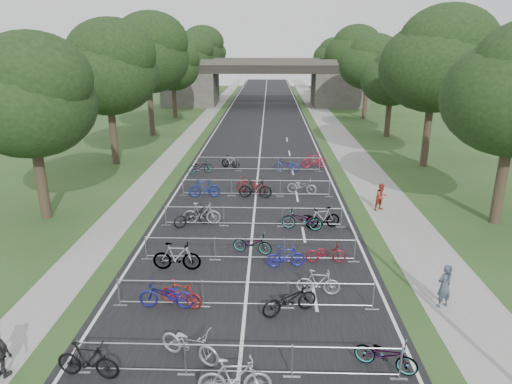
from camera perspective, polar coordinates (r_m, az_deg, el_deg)
road at (r=58.00m, az=0.88°, el=8.93°), size 11.00×140.00×0.01m
sidewalk_right at (r=58.44m, az=8.85°, el=8.79°), size 3.00×140.00×0.01m
sidewalk_left at (r=58.59m, az=-6.56°, el=8.91°), size 2.00×140.00×0.01m
lane_markings at (r=58.00m, az=0.88°, el=8.93°), size 0.12×140.00×0.00m
overpass_bridge at (r=72.49m, az=1.08°, el=13.56°), size 31.00×8.00×7.05m
tree_left_0 at (r=26.35m, az=-26.39°, el=10.38°), size 6.72×6.72×10.25m
tree_left_1 at (r=37.30m, az=-17.99°, el=14.32°), size 7.56×7.56×11.53m
tree_right_1 at (r=37.30m, az=21.69°, el=14.87°), size 8.18×8.18×12.47m
tree_left_2 at (r=48.76m, az=-13.35°, el=16.33°), size 8.40×8.40×12.81m
tree_right_2 at (r=48.87m, az=16.73°, el=13.51°), size 6.16×6.16×9.39m
tree_left_3 at (r=60.50m, az=-10.31°, el=15.21°), size 6.72×6.72×10.25m
tree_right_3 at (r=60.50m, az=13.93°, el=15.39°), size 7.17×7.17×10.93m
tree_left_4 at (r=72.26m, az=-8.37°, el=16.36°), size 7.56×7.56×11.53m
tree_right_4 at (r=72.26m, az=12.00°, el=16.64°), size 8.18×8.18×12.47m
tree_left_5 at (r=84.09m, az=-6.96°, el=17.18°), size 8.40×8.40×12.81m
tree_right_5 at (r=84.16m, az=10.49°, el=15.54°), size 6.16×6.16×9.39m
tree_left_6 at (r=96.01m, az=-5.84°, el=16.33°), size 6.72×6.72×10.25m
tree_right_6 at (r=96.01m, az=9.45°, el=16.45°), size 7.17×7.17×10.93m
barrier_row_1 at (r=13.89m, az=-2.21°, el=-20.31°), size 9.70×0.08×1.10m
barrier_row_2 at (r=16.86m, az=-1.38°, el=-12.71°), size 9.70×0.08×1.10m
barrier_row_3 at (r=20.21m, az=-0.80°, el=-7.20°), size 9.70×0.08×1.10m
barrier_row_4 at (r=23.89m, az=-0.39°, el=-3.11°), size 9.70×0.08×1.10m
barrier_row_5 at (r=28.61m, az=-0.03°, el=0.50°), size 9.70×0.08×1.10m
barrier_row_6 at (r=34.38m, az=0.28°, el=3.51°), size 9.70×0.08×1.10m
bike_4 at (r=14.66m, az=-20.31°, el=-19.14°), size 1.96×0.80×1.14m
bike_5 at (r=14.63m, az=-8.28°, el=-18.27°), size 2.17×1.55×1.09m
bike_6 at (r=13.23m, az=-2.68°, el=-22.25°), size 2.04×0.65×1.21m
bike_7 at (r=14.68m, az=15.93°, el=-18.99°), size 1.95×1.36×0.97m
bike_8 at (r=17.16m, az=-11.15°, el=-12.53°), size 2.04×0.76×1.06m
bike_9 at (r=17.18m, az=-9.37°, el=-12.45°), size 1.78×1.05×1.03m
bike_10 at (r=16.59m, az=4.21°, el=-13.25°), size 2.24×1.58×1.12m
bike_11 at (r=17.86m, az=7.80°, el=-11.14°), size 1.71×0.64×1.01m
bike_12 at (r=19.70m, az=-9.87°, el=-7.96°), size 2.06×0.62×1.23m
bike_13 at (r=20.95m, az=-0.45°, el=-6.44°), size 1.93×1.09×0.96m
bike_14 at (r=19.73m, az=3.76°, el=-8.05°), size 1.70×0.66×1.00m
bike_15 at (r=20.31m, az=8.73°, el=-7.54°), size 1.78×0.65×0.93m
bike_16 at (r=24.18m, az=-7.94°, el=-3.03°), size 2.16×1.63×1.09m
bike_17 at (r=24.33m, az=-6.79°, el=-2.71°), size 2.00×0.58×1.20m
bike_18 at (r=23.59m, az=5.76°, el=-3.48°), size 2.20×1.11×1.10m
bike_19 at (r=23.93m, az=8.34°, el=-3.23°), size 1.95×1.02×1.13m
bike_20 at (r=28.65m, az=-6.44°, el=0.51°), size 2.03×0.78×1.19m
bike_21 at (r=29.26m, az=-0.64°, el=0.89°), size 2.18×1.49×1.09m
bike_22 at (r=28.29m, az=-0.08°, el=0.45°), size 2.09×0.70×1.24m
bike_23 at (r=29.28m, az=5.76°, el=0.72°), size 2.00×1.09×1.00m
bike_24 at (r=34.06m, az=-7.01°, el=3.15°), size 2.01×1.34×1.00m
bike_25 at (r=35.28m, az=-3.21°, el=3.76°), size 1.65×1.17×0.98m
bike_26 at (r=34.36m, az=3.90°, el=3.40°), size 2.03×1.01×1.02m
bike_27 at (r=35.52m, az=7.29°, el=3.93°), size 2.09×1.02×1.21m
pedestrian_a at (r=18.12m, az=22.48°, el=-10.83°), size 0.72×0.61×1.67m
pedestrian_b at (r=27.11m, az=15.40°, el=-0.62°), size 0.97×0.90×1.59m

